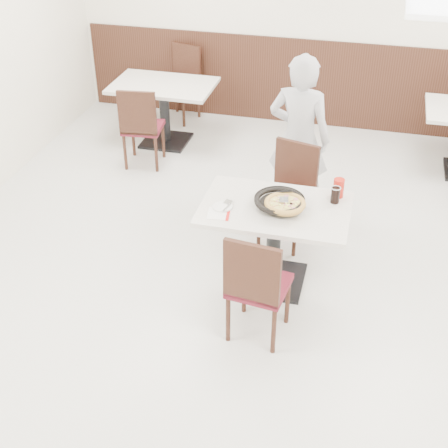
% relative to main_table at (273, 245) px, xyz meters
% --- Properties ---
extents(floor, '(7.00, 7.00, 0.00)m').
position_rel_main_table_xyz_m(floor, '(-0.18, -0.07, -0.38)').
color(floor, '#B9B9B4').
rests_on(floor, ground).
extents(wall_back, '(6.00, 0.04, 2.80)m').
position_rel_main_table_xyz_m(wall_back, '(-0.18, 3.43, 1.02)').
color(wall_back, white).
rests_on(wall_back, floor).
extents(wainscot_back, '(5.90, 0.03, 1.10)m').
position_rel_main_table_xyz_m(wainscot_back, '(-0.18, 3.41, 0.18)').
color(wainscot_back, black).
rests_on(wainscot_back, floor).
extents(main_table, '(1.21, 0.81, 0.75)m').
position_rel_main_table_xyz_m(main_table, '(0.00, 0.00, 0.00)').
color(main_table, silver).
rests_on(main_table, floor).
extents(chair_near, '(0.47, 0.47, 0.95)m').
position_rel_main_table_xyz_m(chair_near, '(0.01, -0.66, 0.10)').
color(chair_near, black).
rests_on(chair_near, floor).
extents(chair_far, '(0.52, 0.52, 0.95)m').
position_rel_main_table_xyz_m(chair_far, '(-0.00, 0.63, 0.10)').
color(chair_far, black).
rests_on(chair_far, floor).
extents(trivet, '(0.13, 0.13, 0.04)m').
position_rel_main_table_xyz_m(trivet, '(0.07, -0.05, 0.39)').
color(trivet, black).
rests_on(trivet, main_table).
extents(pizza_pan, '(0.33, 0.33, 0.01)m').
position_rel_main_table_xyz_m(pizza_pan, '(0.03, -0.00, 0.42)').
color(pizza_pan, black).
rests_on(pizza_pan, trivet).
extents(pizza, '(0.31, 0.31, 0.02)m').
position_rel_main_table_xyz_m(pizza, '(0.08, -0.05, 0.44)').
color(pizza, gold).
rests_on(pizza, pizza_pan).
extents(pizza_server, '(0.08, 0.10, 0.00)m').
position_rel_main_table_xyz_m(pizza_server, '(0.07, -0.02, 0.47)').
color(pizza_server, silver).
rests_on(pizza_server, pizza).
extents(napkin, '(0.20, 0.20, 0.00)m').
position_rel_main_table_xyz_m(napkin, '(-0.42, -0.21, 0.38)').
color(napkin, white).
rests_on(napkin, main_table).
extents(side_plate, '(0.17, 0.17, 0.01)m').
position_rel_main_table_xyz_m(side_plate, '(-0.41, -0.12, 0.38)').
color(side_plate, white).
rests_on(side_plate, napkin).
extents(fork, '(0.05, 0.16, 0.00)m').
position_rel_main_table_xyz_m(fork, '(-0.37, -0.13, 0.39)').
color(fork, silver).
rests_on(fork, side_plate).
extents(cola_glass, '(0.07, 0.07, 0.13)m').
position_rel_main_table_xyz_m(cola_glass, '(0.45, 0.19, 0.44)').
color(cola_glass, black).
rests_on(cola_glass, main_table).
extents(red_cup, '(0.09, 0.09, 0.16)m').
position_rel_main_table_xyz_m(red_cup, '(0.47, 0.29, 0.45)').
color(red_cup, '#B61A10').
rests_on(red_cup, main_table).
extents(diner_person, '(0.64, 0.46, 1.65)m').
position_rel_main_table_xyz_m(diner_person, '(0.01, 1.16, 0.45)').
color(diner_person, silver).
rests_on(diner_person, floor).
extents(bg_table_left, '(1.24, 0.86, 0.75)m').
position_rel_main_table_xyz_m(bg_table_left, '(-1.78, 2.41, 0.00)').
color(bg_table_left, silver).
rests_on(bg_table_left, floor).
extents(bg_chair_left_near, '(0.46, 0.46, 0.95)m').
position_rel_main_table_xyz_m(bg_chair_left_near, '(-1.83, 1.81, 0.10)').
color(bg_chair_left_near, black).
rests_on(bg_chair_left_near, floor).
extents(bg_chair_left_far, '(0.52, 0.52, 0.95)m').
position_rel_main_table_xyz_m(bg_chair_left_far, '(-1.82, 3.13, 0.10)').
color(bg_chair_left_far, black).
rests_on(bg_chair_left_far, floor).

